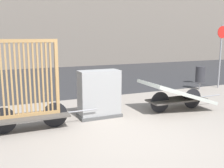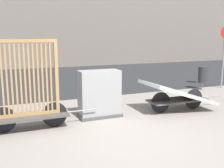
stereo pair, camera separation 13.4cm
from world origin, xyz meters
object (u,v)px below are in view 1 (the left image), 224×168
at_px(bike_cart_with_mattress, 177,94).
at_px(utility_cabinet, 99,96).
at_px(sign_post, 221,49).
at_px(bike_cart_with_bedframe, 29,98).
at_px(trash_bin, 200,74).

xyz_separation_m(bike_cart_with_mattress, utility_cabinet, (-2.12, 0.30, 0.09)).
bearing_deg(sign_post, utility_cabinet, -163.43).
distance_m(bike_cart_with_bedframe, sign_post, 7.63).
height_order(trash_bin, sign_post, sign_post).
distance_m(bike_cart_with_mattress, sign_post, 4.18).
xyz_separation_m(bike_cart_with_bedframe, trash_bin, (6.39, 1.99, -0.13)).
distance_m(bike_cart_with_mattress, utility_cabinet, 2.14).
xyz_separation_m(bike_cart_with_mattress, trash_bin, (2.59, 1.99, 0.12)).
bearing_deg(bike_cart_with_bedframe, trash_bin, 17.52).
bearing_deg(utility_cabinet, bike_cart_with_mattress, -8.18).
bearing_deg(sign_post, trash_bin, 179.60).
bearing_deg(utility_cabinet, trash_bin, 19.70).
bearing_deg(utility_cabinet, bike_cart_with_bedframe, -169.78).
height_order(bike_cart_with_mattress, sign_post, sign_post).
relative_size(bike_cart_with_bedframe, utility_cabinet, 2.01).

